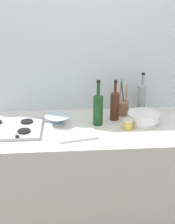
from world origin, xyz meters
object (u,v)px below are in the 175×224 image
utensil_crock (122,107)px  condiment_jar_front (128,124)px  stovetop_hob (10,129)px  wine_bottle_mid_left (141,97)px  wine_bottle_mid_right (115,105)px  mixing_bowl (58,119)px  wine_bottle_leftmost (98,108)px  plate_stack (143,118)px  cutting_board (77,135)px

utensil_crock → condiment_jar_front: bearing=-92.0°
stovetop_hob → wine_bottle_mid_left: size_ratio=1.35×
wine_bottle_mid_right → mixing_bowl: bearing=-173.4°
wine_bottle_leftmost → wine_bottle_mid_left: size_ratio=1.02×
wine_bottle_mid_left → mixing_bowl: bearing=-165.6°
stovetop_hob → plate_stack: plate_stack is taller
cutting_board → condiment_jar_front: bearing=14.2°
cutting_board → wine_bottle_mid_right: bearing=41.3°
wine_bottle_leftmost → utensil_crock: bearing=38.2°
wine_bottle_mid_right → mixing_bowl: (-0.45, -0.05, -0.09)m
mixing_bowl → utensil_crock: (0.53, 0.15, 0.02)m
mixing_bowl → cutting_board: size_ratio=0.72×
wine_bottle_mid_right → utensil_crock: 0.14m
plate_stack → wine_bottle_mid_right: size_ratio=0.78×
plate_stack → mixing_bowl: 0.66m
cutting_board → mixing_bowl: bearing=122.1°
wine_bottle_mid_right → utensil_crock: bearing=49.2°
stovetop_hob → wine_bottle_mid_right: bearing=9.6°
wine_bottle_leftmost → condiment_jar_front: 0.25m
wine_bottle_mid_left → mixing_bowl: 0.72m
cutting_board → utensil_crock: bearing=43.2°
utensil_crock → cutting_board: 0.54m
mixing_bowl → condiment_jar_front: condiment_jar_front is taller
stovetop_hob → cutting_board: size_ratio=1.73×
wine_bottle_mid_right → cutting_board: bearing=-138.7°
condiment_jar_front → stovetop_hob: bearing=177.4°
utensil_crock → plate_stack: bearing=-53.3°
wine_bottle_mid_left → wine_bottle_mid_right: 0.27m
wine_bottle_mid_left → utensil_crock: wine_bottle_mid_left is taller
wine_bottle_mid_right → cutting_board: (-0.31, -0.27, -0.12)m
wine_bottle_leftmost → mixing_bowl: bearing=174.7°
mixing_bowl → utensil_crock: utensil_crock is taller
wine_bottle_mid_right → mixing_bowl: wine_bottle_mid_right is taller
plate_stack → cutting_board: 0.56m
wine_bottle_leftmost → cutting_board: wine_bottle_leftmost is taller
condiment_jar_front → wine_bottle_leftmost: bearing=156.0°
wine_bottle_leftmost → wine_bottle_mid_right: size_ratio=1.08×
plate_stack → wine_bottle_leftmost: 0.37m
wine_bottle_mid_left → utensil_crock: size_ratio=1.18×
plate_stack → wine_bottle_mid_right: wine_bottle_mid_right is taller
plate_stack → wine_bottle_mid_right: (-0.21, 0.08, 0.08)m
mixing_bowl → wine_bottle_mid_right: bearing=6.6°
mixing_bowl → plate_stack: bearing=-2.5°
wine_bottle_leftmost → wine_bottle_mid_right: wine_bottle_leftmost is taller
wine_bottle_mid_left → mixing_bowl: size_ratio=1.78×
mixing_bowl → cutting_board: bearing=-57.9°
wine_bottle_leftmost → utensil_crock: 0.29m
stovetop_hob → plate_stack: bearing=3.1°
stovetop_hob → condiment_jar_front: 0.87m
cutting_board → stovetop_hob: bearing=164.5°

